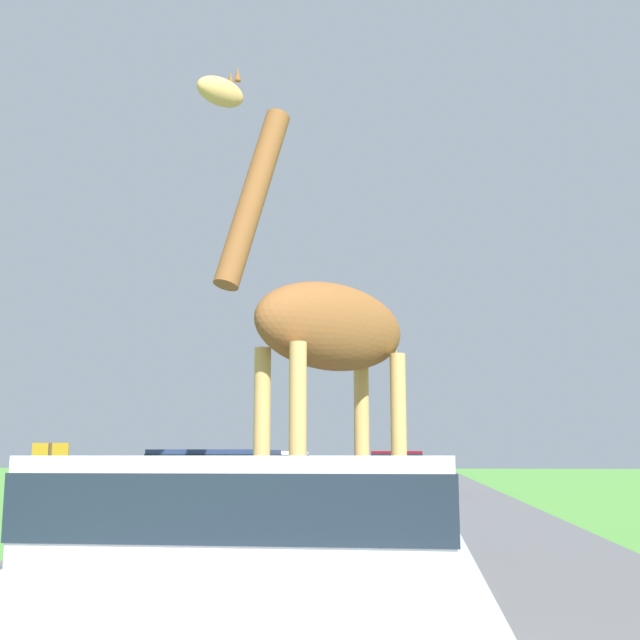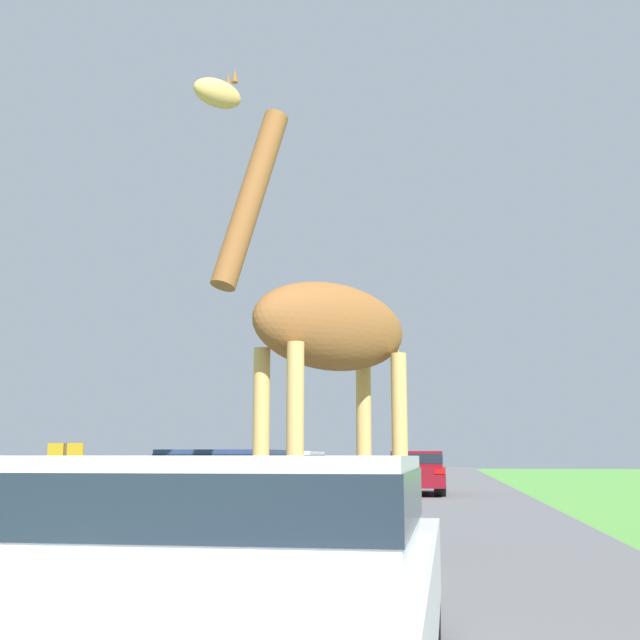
{
  "view_description": "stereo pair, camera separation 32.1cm",
  "coord_description": "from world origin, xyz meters",
  "px_view_note": "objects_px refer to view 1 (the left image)",
  "views": [
    {
      "loc": [
        1.09,
        -0.1,
        1.23
      ],
      "look_at": [
        0.02,
        8.69,
        2.73
      ],
      "focal_mm": 45.0,
      "sensor_mm": 36.0,
      "label": 1
    },
    {
      "loc": [
        1.41,
        -0.06,
        1.23
      ],
      "look_at": [
        0.02,
        8.69,
        2.73
      ],
      "focal_mm": 45.0,
      "sensor_mm": 36.0,
      "label": 2
    }
  ],
  "objects_px": {
    "giraffe_near_road": "(324,336)",
    "car_queue_right": "(263,479)",
    "car_lead_maroon": "(268,569)",
    "sign_post": "(50,467)",
    "car_queue_left": "(398,471)",
    "car_far_ahead": "(217,492)"
  },
  "relations": [
    {
      "from": "car_queue_left",
      "to": "car_far_ahead",
      "type": "height_order",
      "value": "car_queue_left"
    },
    {
      "from": "giraffe_near_road",
      "to": "sign_post",
      "type": "distance_m",
      "value": 8.02
    },
    {
      "from": "car_lead_maroon",
      "to": "sign_post",
      "type": "relative_size",
      "value": 2.95
    },
    {
      "from": "car_far_ahead",
      "to": "car_lead_maroon",
      "type": "bearing_deg",
      "value": -73.98
    },
    {
      "from": "giraffe_near_road",
      "to": "car_lead_maroon",
      "type": "height_order",
      "value": "giraffe_near_road"
    },
    {
      "from": "giraffe_near_road",
      "to": "car_queue_right",
      "type": "bearing_deg",
      "value": -32.92
    },
    {
      "from": "car_queue_left",
      "to": "car_far_ahead",
      "type": "distance_m",
      "value": 14.98
    },
    {
      "from": "car_lead_maroon",
      "to": "car_far_ahead",
      "type": "xyz_separation_m",
      "value": [
        -2.23,
        7.75,
        0.03
      ]
    },
    {
      "from": "car_queue_right",
      "to": "giraffe_near_road",
      "type": "bearing_deg",
      "value": -75.06
    },
    {
      "from": "sign_post",
      "to": "giraffe_near_road",
      "type": "bearing_deg",
      "value": -43.76
    },
    {
      "from": "car_lead_maroon",
      "to": "car_queue_left",
      "type": "distance_m",
      "value": 22.55
    },
    {
      "from": "car_queue_right",
      "to": "car_queue_left",
      "type": "xyz_separation_m",
      "value": [
        2.76,
        8.79,
        0.03
      ]
    },
    {
      "from": "giraffe_near_road",
      "to": "car_queue_right",
      "type": "distance_m",
      "value": 9.66
    },
    {
      "from": "car_queue_left",
      "to": "sign_post",
      "type": "xyz_separation_m",
      "value": [
        -6.01,
        -12.5,
        0.29
      ]
    },
    {
      "from": "car_lead_maroon",
      "to": "car_far_ahead",
      "type": "distance_m",
      "value": 8.07
    },
    {
      "from": "giraffe_near_road",
      "to": "car_lead_maroon",
      "type": "xyz_separation_m",
      "value": [
        0.25,
        -4.61,
        -1.87
      ]
    },
    {
      "from": "car_lead_maroon",
      "to": "car_far_ahead",
      "type": "relative_size",
      "value": 1.06
    },
    {
      "from": "car_lead_maroon",
      "to": "car_queue_right",
      "type": "distance_m",
      "value": 14.03
    },
    {
      "from": "car_queue_right",
      "to": "car_queue_left",
      "type": "bearing_deg",
      "value": 72.53
    },
    {
      "from": "giraffe_near_road",
      "to": "car_queue_right",
      "type": "xyz_separation_m",
      "value": [
        -2.44,
        9.16,
        -1.83
      ]
    },
    {
      "from": "car_lead_maroon",
      "to": "car_queue_left",
      "type": "bearing_deg",
      "value": 89.83
    },
    {
      "from": "sign_post",
      "to": "car_queue_right",
      "type": "bearing_deg",
      "value": 48.83
    }
  ]
}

